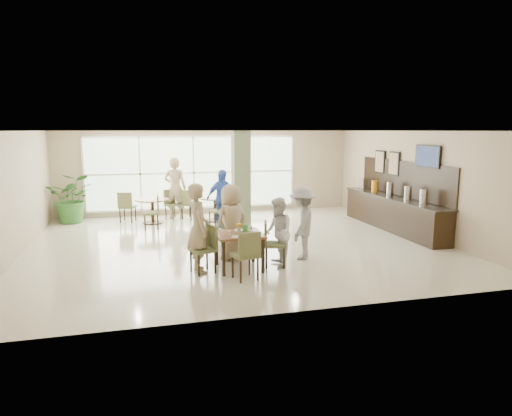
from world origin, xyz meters
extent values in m
plane|color=beige|center=(0.00, 0.00, 0.00)|extent=(10.00, 10.00, 0.00)
plane|color=white|center=(0.00, 0.00, 2.80)|extent=(10.00, 10.00, 0.00)
plane|color=tan|center=(0.00, 4.50, 1.40)|extent=(10.00, 0.00, 10.00)
plane|color=tan|center=(0.00, -4.50, 1.40)|extent=(10.00, 0.00, 10.00)
plane|color=tan|center=(-5.00, 0.00, 1.40)|extent=(0.00, 9.00, 9.00)
plane|color=tan|center=(5.00, 0.00, 1.40)|extent=(0.00, 9.00, 9.00)
plane|color=silver|center=(-0.50, 4.47, 1.40)|extent=(7.00, 0.00, 7.00)
cube|color=#6D7C56|center=(0.40, 1.20, 1.40)|extent=(0.45, 0.45, 2.80)
cube|color=brown|center=(-0.38, -2.06, 0.72)|extent=(0.94, 0.94, 0.05)
cube|color=black|center=(-0.78, -2.46, 0.35)|extent=(0.06, 0.06, 0.70)
cube|color=black|center=(0.02, -2.46, 0.35)|extent=(0.06, 0.06, 0.70)
cube|color=black|center=(-0.78, -1.66, 0.35)|extent=(0.06, 0.06, 0.70)
cube|color=black|center=(0.02, -1.66, 0.35)|extent=(0.06, 0.06, 0.70)
cylinder|color=brown|center=(-1.94, 3.16, 0.73)|extent=(1.02, 1.02, 0.04)
cylinder|color=black|center=(-1.94, 3.16, 0.35)|extent=(0.10, 0.10, 0.71)
cylinder|color=black|center=(-1.94, 3.16, 0.01)|extent=(0.60, 0.60, 0.03)
cylinder|color=brown|center=(-0.02, 3.05, 0.73)|extent=(1.00, 1.00, 0.04)
cylinder|color=black|center=(-0.02, 3.05, 0.35)|extent=(0.10, 0.10, 0.71)
cylinder|color=black|center=(-0.02, 3.05, 0.01)|extent=(0.60, 0.60, 0.03)
cylinder|color=white|center=(-0.62, -2.23, 0.80)|extent=(0.08, 0.08, 0.10)
cylinder|color=white|center=(-0.19, -2.33, 0.80)|extent=(0.08, 0.08, 0.10)
cylinder|color=white|center=(-0.10, -1.89, 0.80)|extent=(0.08, 0.08, 0.10)
cylinder|color=white|center=(-0.51, -2.40, 0.76)|extent=(0.20, 0.20, 0.01)
cylinder|color=white|center=(-0.33, -1.84, 0.76)|extent=(0.20, 0.20, 0.01)
cylinder|color=white|center=(-0.07, -2.11, 0.76)|extent=(0.20, 0.20, 0.01)
cylinder|color=#99B27F|center=(-0.38, -2.06, 0.81)|extent=(0.07, 0.07, 0.12)
sphere|color=orange|center=(-0.35, -2.06, 0.92)|extent=(0.07, 0.07, 0.07)
sphere|color=orange|center=(-0.40, -2.04, 0.92)|extent=(0.07, 0.07, 0.07)
sphere|color=orange|center=(-0.40, -2.09, 0.92)|extent=(0.07, 0.07, 0.07)
cube|color=green|center=(-0.23, -1.96, 0.82)|extent=(0.10, 0.05, 0.15)
cube|color=black|center=(4.68, 0.50, 0.45)|extent=(0.60, 4.60, 0.90)
cube|color=black|center=(4.68, 0.50, 0.92)|extent=(0.64, 4.70, 0.04)
cube|color=black|center=(4.97, 0.50, 1.45)|extent=(0.04, 4.60, 1.00)
cylinder|color=silver|center=(4.68, -0.90, 1.14)|extent=(0.20, 0.20, 0.40)
cylinder|color=silver|center=(4.68, -0.20, 1.14)|extent=(0.20, 0.20, 0.40)
cylinder|color=silver|center=(4.68, 0.70, 1.14)|extent=(0.20, 0.20, 0.40)
cylinder|color=orange|center=(4.68, 1.60, 1.12)|extent=(0.18, 0.18, 0.36)
cube|color=silver|center=(4.68, 2.30, 1.12)|extent=(0.18, 0.30, 0.36)
cube|color=black|center=(4.94, -0.60, 2.15)|extent=(0.06, 1.00, 0.58)
cube|color=#7F99CC|center=(4.92, -0.60, 2.15)|extent=(0.01, 0.92, 0.50)
cube|color=black|center=(4.95, 1.00, 1.85)|extent=(0.04, 0.55, 0.70)
cube|color=olive|center=(4.92, 1.00, 1.85)|extent=(0.01, 0.47, 0.62)
cube|color=black|center=(4.95, 1.80, 1.85)|extent=(0.04, 0.55, 0.70)
cube|color=olive|center=(4.92, 1.80, 1.85)|extent=(0.01, 0.47, 0.62)
imported|color=#336C2B|center=(-4.30, 3.88, 0.76)|extent=(1.45, 1.45, 1.52)
imported|color=tan|center=(-1.21, -2.05, 0.90)|extent=(0.50, 0.69, 1.79)
imported|color=tan|center=(-0.39, -1.34, 0.84)|extent=(0.93, 0.75, 1.67)
imported|color=white|center=(0.43, -2.11, 0.73)|extent=(0.62, 0.76, 1.45)
imported|color=#979799|center=(1.13, -1.67, 0.80)|extent=(1.05, 1.20, 1.61)
imported|color=#4265C7|center=(0.03, 2.15, 0.84)|extent=(1.12, 0.86, 1.69)
imported|color=white|center=(0.75, 3.06, 0.82)|extent=(0.96, 1.63, 1.65)
imported|color=tan|center=(-1.19, 3.71, 0.99)|extent=(0.85, 0.71, 1.98)
camera|label=1|loc=(-2.32, -10.91, 2.82)|focal=32.00mm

